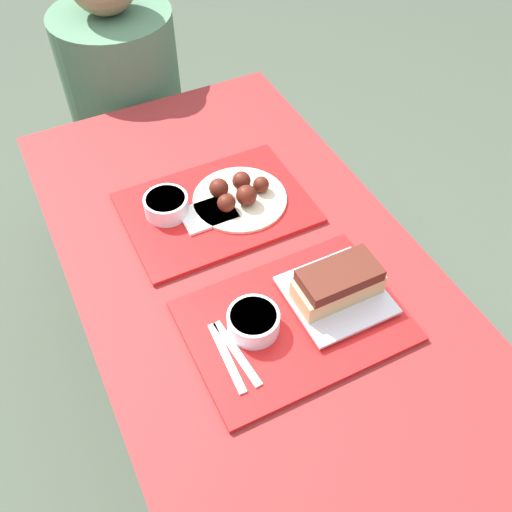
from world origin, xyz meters
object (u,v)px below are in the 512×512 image
Objects in this scene: brisket_sandwich_plate at (337,287)px; person_seated_across at (121,74)px; wings_plate_far at (239,194)px; tray_near at (294,321)px; bowl_coleslaw_far at (166,204)px; bowl_coleslaw_near at (253,321)px; tray_far at (216,208)px.

brisket_sandwich_plate is 0.29× the size of person_seated_across.
wings_plate_far is at bearing 98.66° from brisket_sandwich_plate.
tray_near is 1.12m from person_seated_across.
tray_near is at bearing -73.30° from bowl_coleslaw_far.
bowl_coleslaw_near is 0.16× the size of person_seated_across.
tray_far is at bearing -88.61° from person_seated_across.
wings_plate_far is at bearing 69.20° from bowl_coleslaw_near.
wings_plate_far is at bearing -12.61° from bowl_coleslaw_far.
bowl_coleslaw_far is at bearing 167.39° from wings_plate_far.
bowl_coleslaw_far is at bearing 163.41° from tray_far.
bowl_coleslaw_near is 1.10m from person_seated_across.
bowl_coleslaw_far is (-0.12, 0.03, 0.03)m from tray_far.
person_seated_across is (0.06, 1.10, -0.06)m from bowl_coleslaw_near.
bowl_coleslaw_near reaches higher than tray_far.
bowl_coleslaw_far is 0.46× the size of wings_plate_far.
wings_plate_far is (0.05, 0.38, 0.02)m from tray_near.
brisket_sandwich_plate is (0.11, 0.01, 0.04)m from tray_near.
tray_near and tray_far have the same top height.
person_seated_across is at bearing 86.92° from bowl_coleslaw_near.
person_seated_across is at bearing 91.39° from tray_far.
person_seated_across reaches higher than tray_far.
tray_near is 1.00× the size of tray_far.
brisket_sandwich_plate reaches higher than bowl_coleslaw_far.
bowl_coleslaw_far is at bearing 119.55° from brisket_sandwich_plate.
brisket_sandwich_plate reaches higher than wings_plate_far.
tray_far is 2.23× the size of brisket_sandwich_plate.
tray_near is at bearing -97.53° from wings_plate_far.
tray_near is 0.09m from bowl_coleslaw_near.
person_seated_across is at bearing 95.96° from wings_plate_far.
tray_near is 0.12m from brisket_sandwich_plate.
bowl_coleslaw_far is at bearing -97.94° from person_seated_across.
tray_near is 0.65× the size of person_seated_across.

